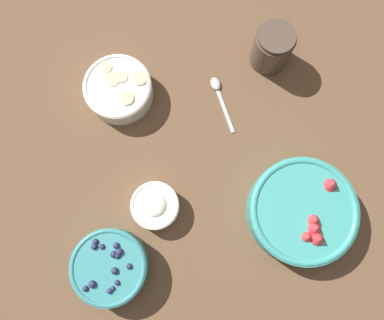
{
  "coord_description": "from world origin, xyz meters",
  "views": [
    {
      "loc": [
        0.02,
        -0.16,
        0.82
      ],
      "look_at": [
        0.04,
        -0.01,
        0.05
      ],
      "focal_mm": 35.0,
      "sensor_mm": 36.0,
      "label": 1
    }
  ],
  "objects_px": {
    "bowl_blueberries": "(110,267)",
    "jar_chocolate": "(272,49)",
    "bowl_bananas": "(119,89)",
    "bowl_strawberries": "(302,211)",
    "bowl_cream": "(155,206)"
  },
  "relations": [
    {
      "from": "bowl_bananas",
      "to": "bowl_cream",
      "type": "distance_m",
      "value": 0.27
    },
    {
      "from": "bowl_strawberries",
      "to": "bowl_blueberries",
      "type": "xyz_separation_m",
      "value": [
        -0.4,
        -0.06,
        -0.0
      ]
    },
    {
      "from": "bowl_bananas",
      "to": "bowl_cream",
      "type": "relative_size",
      "value": 1.49
    },
    {
      "from": "bowl_blueberries",
      "to": "bowl_bananas",
      "type": "bearing_deg",
      "value": 82.02
    },
    {
      "from": "bowl_cream",
      "to": "jar_chocolate",
      "type": "relative_size",
      "value": 0.98
    },
    {
      "from": "bowl_strawberries",
      "to": "bowl_blueberries",
      "type": "relative_size",
      "value": 1.46
    },
    {
      "from": "bowl_strawberries",
      "to": "bowl_bananas",
      "type": "height_order",
      "value": "bowl_strawberries"
    },
    {
      "from": "jar_chocolate",
      "to": "bowl_blueberries",
      "type": "bearing_deg",
      "value": -133.83
    },
    {
      "from": "bowl_strawberries",
      "to": "jar_chocolate",
      "type": "distance_m",
      "value": 0.36
    },
    {
      "from": "bowl_cream",
      "to": "jar_chocolate",
      "type": "distance_m",
      "value": 0.43
    },
    {
      "from": "bowl_strawberries",
      "to": "bowl_cream",
      "type": "bearing_deg",
      "value": 169.93
    },
    {
      "from": "bowl_blueberries",
      "to": "bowl_cream",
      "type": "relative_size",
      "value": 1.51
    },
    {
      "from": "bowl_blueberries",
      "to": "jar_chocolate",
      "type": "xyz_separation_m",
      "value": [
        0.4,
        0.42,
        0.01
      ]
    },
    {
      "from": "bowl_blueberries",
      "to": "bowl_bananas",
      "type": "height_order",
      "value": "bowl_blueberries"
    },
    {
      "from": "bowl_bananas",
      "to": "bowl_strawberries",
      "type": "bearing_deg",
      "value": -42.37
    }
  ]
}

